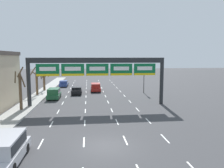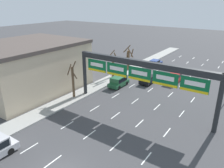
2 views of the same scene
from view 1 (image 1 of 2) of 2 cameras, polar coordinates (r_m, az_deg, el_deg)
The scene contains 12 objects.
ground_plane at distance 17.01m, azimuth -1.61°, elevation -15.94°, with size 220.00×220.00×0.00m, color #3D3D3F.
lane_dashes at distance 29.88m, azimuth -3.75°, elevation -5.78°, with size 10.02×67.00×0.01m.
sign_gantry at distance 29.58m, azimuth -3.87°, elevation 4.32°, with size 18.61×0.70×6.55m.
car_black at distance 39.93m, azimuth -9.19°, elevation -1.54°, with size 1.80×4.30×1.34m.
suv_green at distance 36.00m, azimuth -14.93°, elevation -2.30°, with size 1.87×3.95×1.67m.
car_blue at distance 50.44m, azimuth -12.50°, elevation 0.17°, with size 1.82×4.09×1.34m.
suv_red at distance 42.52m, azimuth -4.30°, elevation -0.75°, with size 1.88×4.05×1.55m.
suv_silver at distance 15.66m, azimuth -26.02°, elevation -14.88°, with size 1.90×4.74×1.77m.
traffic_light_near_gantry at distance 40.46m, azimuth 8.36°, elevation 1.98°, with size 0.30×0.35×4.32m.
tree_bare_closest at distance 44.63m, azimuth -17.29°, elevation 1.58°, with size 2.29×2.09×4.87m.
tree_bare_second at distance 29.11m, azimuth -22.84°, elevation -1.25°, with size 1.26×1.13×5.31m.
tree_bare_third at distance 39.60m, azimuth -19.02°, elevation 0.88°, with size 1.99×1.93×4.77m.
Camera 1 is at (-1.26, -15.60, 6.65)m, focal length 35.00 mm.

